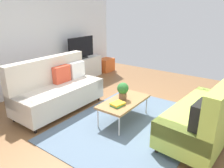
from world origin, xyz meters
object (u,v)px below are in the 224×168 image
couch_green (208,115)px  tv_console (82,68)px  couch_beige (58,89)px  tv (81,48)px  storage_trunk (106,65)px  table_book_0 (118,105)px  bottle_0 (72,58)px  bottle_2 (77,56)px  coffee_table (124,102)px  potted_plant (123,90)px  vase_0 (66,59)px  bottle_1 (75,57)px

couch_green → tv_console: bearing=78.0°
couch_beige → tv_console: (1.87, 1.08, -0.13)m
couch_beige → tv: (1.87, 1.06, 0.51)m
storage_trunk → table_book_0: (-2.84, -2.43, 0.21)m
bottle_0 → bottle_2: 0.21m
couch_beige → coffee_table: couch_beige is taller
couch_beige → couch_green: 2.92m
couch_green → coffee_table: couch_green is taller
storage_trunk → tv: bearing=175.8°
coffee_table → storage_trunk: bearing=42.9°
couch_beige → potted_plant: size_ratio=5.70×
tv_console → couch_green: bearing=-107.1°
tv_console → vase_0: 0.70m
couch_beige → coffee_table: 1.47m
table_book_0 → vase_0: vase_0 is taller
tv → couch_beige: bearing=-150.5°
storage_trunk → table_book_0: table_book_0 is taller
coffee_table → tv_console: (1.48, 2.50, -0.07)m
bottle_0 → bottle_1: 0.12m
coffee_table → tv_console: 2.91m
couch_beige → bottle_1: (1.55, 1.04, 0.30)m
bottle_2 → bottle_1: bearing=180.0°
bottle_0 → potted_plant: bearing=-113.0°
couch_beige → table_book_0: couch_beige is taller
tv_console → storage_trunk: size_ratio=2.69×
coffee_table → storage_trunk: storage_trunk is taller
table_book_0 → bottle_1: size_ratio=1.15×
bottle_1 → bottle_2: bearing=0.0°
tv → bottle_2: size_ratio=4.41×
tv → table_book_0: 3.09m
table_book_0 → couch_beige: bearing=95.1°
storage_trunk → bottle_1: bearing=177.6°
couch_beige → tv_console: 2.16m
couch_beige → bottle_2: couch_beige is taller
tv → tv_console: bearing=90.0°
bottle_2 → storage_trunk: bearing=-2.6°
potted_plant → bottle_1: 2.66m
coffee_table → tv: bearing=59.1°
storage_trunk → couch_green: bearing=-121.1°
couch_beige → storage_trunk: bearing=-161.6°
potted_plant → bottle_2: size_ratio=1.47×
bottle_0 → bottle_2: bottle_2 is taller
vase_0 → bottle_1: (0.27, -0.09, 0.04)m
tv → storage_trunk: (1.10, -0.08, -0.73)m
couch_beige → bottle_2: 1.97m
storage_trunk → vase_0: vase_0 is taller
couch_green → storage_trunk: couch_green is taller
bottle_0 → couch_green: bearing=-101.4°
couch_beige → potted_plant: (0.42, -1.37, 0.16)m
bottle_1 → couch_beige: bearing=-146.3°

